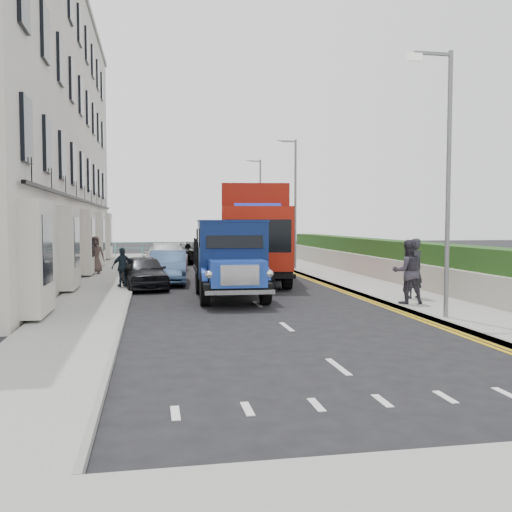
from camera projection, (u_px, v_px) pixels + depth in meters
name	position (u px, v px, depth m)	size (l,w,h in m)	color
ground	(270.00, 314.00, 16.18)	(120.00, 120.00, 0.00)	black
pavement_west	(106.00, 283.00, 24.08)	(2.40, 38.00, 0.12)	gray
pavement_east	(344.00, 278.00, 25.97)	(2.60, 38.00, 0.12)	gray
promenade	(195.00, 255.00, 44.65)	(30.00, 2.50, 0.12)	gray
sea_plane	(177.00, 242.00, 75.09)	(120.00, 120.00, 0.00)	#4F5E6C
terrace_west	(17.00, 125.00, 26.82)	(6.31, 30.20, 14.25)	beige
garden_east	(383.00, 259.00, 26.26)	(1.45, 28.00, 1.75)	#B2AD9E
seafront_railing	(195.00, 249.00, 43.84)	(13.00, 0.08, 1.11)	#59B2A5
lamp_near	(444.00, 169.00, 14.73)	(1.23, 0.18, 7.00)	slate
lamp_mid	(293.00, 196.00, 30.44)	(1.23, 0.18, 7.00)	slate
lamp_far	(259.00, 203.00, 40.26)	(1.23, 0.18, 7.00)	slate
bedford_lorry	(232.00, 265.00, 18.77)	(2.39, 5.66, 2.64)	black
red_lorry	(254.00, 231.00, 25.21)	(3.78, 8.32, 4.21)	black
parked_car_front	(144.00, 272.00, 22.37)	(1.57, 3.90, 1.33)	black
parked_car_mid	(169.00, 267.00, 24.25)	(1.50, 4.29, 1.41)	#4E74A8
parked_car_rear	(165.00, 258.00, 29.56)	(2.14, 5.26, 1.53)	silver
seafront_car_left	(189.00, 252.00, 36.46)	(2.24, 4.86, 1.35)	black
seafront_car_right	(214.00, 251.00, 36.91)	(1.83, 4.54, 1.55)	silver
pedestrian_east_near	(414.00, 268.00, 18.63)	(0.72, 0.47, 1.97)	#232428
pedestrian_east_far	(408.00, 272.00, 17.42)	(0.95, 0.74, 1.96)	#332F3A
pedestrian_west_near	(123.00, 267.00, 21.94)	(0.89, 0.37, 1.52)	#1B2731
pedestrian_west_far	(95.00, 255.00, 27.51)	(0.89, 0.58, 1.83)	#473833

